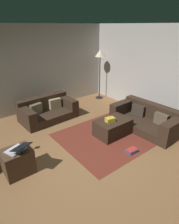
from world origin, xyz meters
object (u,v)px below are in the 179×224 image
(tv_remote, at_px, (107,122))
(corner_lamp, at_px, (100,57))
(couch_left, at_px, (47,110))
(couch_right, at_px, (147,119))
(side_table, at_px, (18,161))
(ottoman, at_px, (113,127))
(book_stack, at_px, (132,151))
(gift_box, at_px, (110,120))
(laptop, at_px, (18,149))

(tv_remote, bearing_deg, corner_lamp, 76.82)
(couch_left, xyz_separation_m, corner_lamp, (2.36, 0.37, 1.27))
(couch_right, relative_size, corner_lamp, 1.02)
(tv_remote, relative_size, side_table, 0.31)
(ottoman, relative_size, corner_lamp, 0.49)
(couch_left, bearing_deg, tv_remote, 107.45)
(couch_right, bearing_deg, ottoman, 71.06)
(ottoman, relative_size, tv_remote, 5.44)
(book_stack, bearing_deg, gift_box, 85.53)
(couch_left, distance_m, ottoman, 2.07)
(couch_right, relative_size, laptop, 3.58)
(tv_remote, relative_size, book_stack, 0.61)
(ottoman, bearing_deg, gift_box, -171.87)
(couch_right, distance_m, book_stack, 1.30)
(couch_left, distance_m, book_stack, 2.77)
(tv_remote, bearing_deg, side_table, -158.50)
(couch_left, relative_size, book_stack, 6.21)
(laptop, bearing_deg, tv_remote, -0.63)
(gift_box, height_order, laptop, laptop)
(gift_box, bearing_deg, couch_left, 111.70)
(gift_box, bearing_deg, tv_remote, 154.39)
(gift_box, bearing_deg, couch_right, -14.17)
(couch_left, distance_m, couch_right, 2.87)
(ottoman, bearing_deg, corner_lamp, 56.53)
(book_stack, relative_size, corner_lamp, 0.15)
(couch_left, relative_size, corner_lamp, 0.91)
(book_stack, distance_m, corner_lamp, 3.78)
(corner_lamp, bearing_deg, book_stack, -118.70)
(side_table, relative_size, book_stack, 2.00)
(couch_left, distance_m, tv_remote, 1.99)
(ottoman, xyz_separation_m, laptop, (-2.33, 0.04, 0.35))
(book_stack, bearing_deg, couch_left, 104.51)
(gift_box, distance_m, laptop, 2.21)
(couch_left, relative_size, side_table, 3.11)
(couch_right, relative_size, side_table, 3.49)
(tv_remote, relative_size, corner_lamp, 0.09)
(tv_remote, xyz_separation_m, laptop, (-2.14, 0.02, 0.13))
(tv_remote, distance_m, corner_lamp, 3.00)
(gift_box, bearing_deg, corner_lamp, 54.65)
(side_table, bearing_deg, ottoman, -2.39)
(couch_right, height_order, ottoman, couch_right)
(book_stack, bearing_deg, ottoman, 77.17)
(couch_right, height_order, book_stack, couch_right)
(ottoman, xyz_separation_m, book_stack, (-0.18, -0.80, -0.17))
(couch_left, bearing_deg, book_stack, 101.73)
(side_table, distance_m, corner_lamp, 4.58)
(couch_left, relative_size, ottoman, 1.85)
(ottoman, relative_size, gift_box, 3.99)
(couch_right, relative_size, ottoman, 2.09)
(ottoman, bearing_deg, laptop, 179.05)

